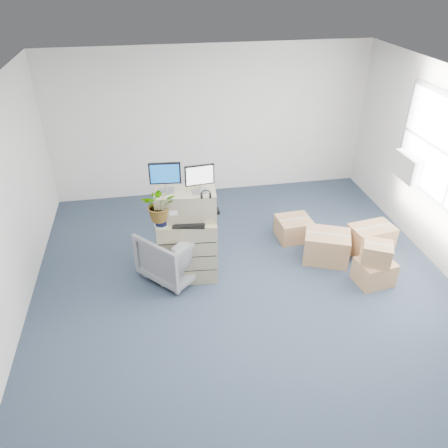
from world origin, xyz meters
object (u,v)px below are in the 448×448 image
(filing_cabinet_lower, at_px, (188,248))
(monitor_right, at_px, (200,177))
(potted_plant, at_px, (160,208))
(office_chair, at_px, (174,250))
(monitor_left, at_px, (165,176))
(water_bottle, at_px, (193,209))
(keyboard, at_px, (189,225))

(filing_cabinet_lower, bearing_deg, monitor_right, 3.77)
(potted_plant, distance_m, office_chair, 0.83)
(office_chair, bearing_deg, monitor_left, -83.37)
(monitor_right, height_order, office_chair, monitor_right)
(monitor_left, bearing_deg, potted_plant, -114.52)
(water_bottle, bearing_deg, office_chair, -178.97)
(filing_cabinet_lower, height_order, potted_plant, potted_plant)
(monitor_right, relative_size, office_chair, 0.46)
(monitor_left, relative_size, keyboard, 0.96)
(filing_cabinet_lower, relative_size, keyboard, 2.20)
(monitor_left, distance_m, potted_plant, 0.44)
(office_chair, bearing_deg, water_bottle, 139.02)
(monitor_left, relative_size, water_bottle, 1.81)
(monitor_right, height_order, potted_plant, monitor_right)
(monitor_right, distance_m, potted_plant, 0.67)
(filing_cabinet_lower, height_order, keyboard, keyboard)
(filing_cabinet_lower, distance_m, potted_plant, 0.83)
(keyboard, bearing_deg, monitor_right, 50.92)
(filing_cabinet_lower, relative_size, potted_plant, 1.80)
(keyboard, relative_size, office_chair, 0.51)
(keyboard, distance_m, potted_plant, 0.45)
(filing_cabinet_lower, distance_m, monitor_right, 1.13)
(potted_plant, bearing_deg, filing_cabinet_lower, 14.15)
(monitor_left, height_order, potted_plant, monitor_left)
(monitor_left, bearing_deg, office_chair, -36.31)
(filing_cabinet_lower, height_order, water_bottle, water_bottle)
(water_bottle, relative_size, potted_plant, 0.43)
(office_chair, bearing_deg, monitor_right, 128.67)
(filing_cabinet_lower, height_order, office_chair, filing_cabinet_lower)
(monitor_right, xyz_separation_m, office_chair, (-0.40, 0.07, -1.17))
(filing_cabinet_lower, xyz_separation_m, monitor_right, (0.20, -0.00, 1.11))
(filing_cabinet_lower, relative_size, office_chair, 1.13)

